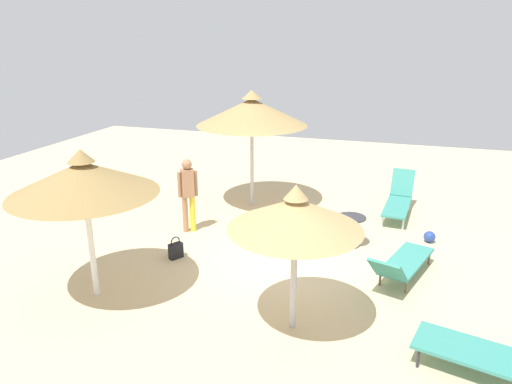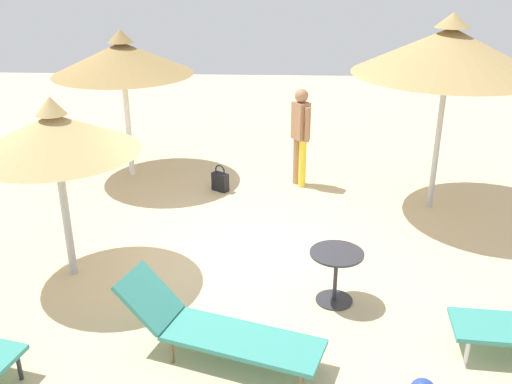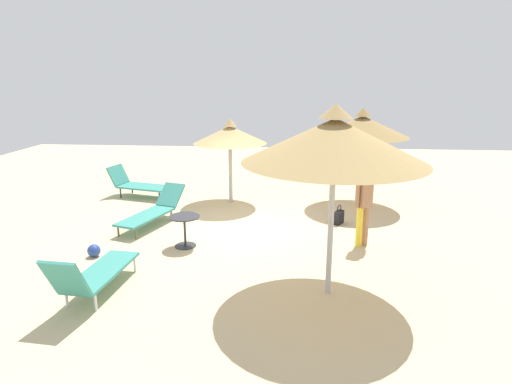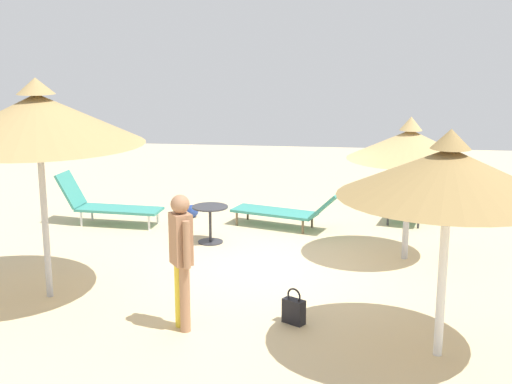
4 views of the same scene
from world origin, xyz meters
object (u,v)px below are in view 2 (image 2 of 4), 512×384
object	(u,v)px
lounge_chair_far_left	(215,328)
side_table_round	(336,268)
parasol_umbrella_back	(449,51)
handbag	(220,181)
parasol_umbrella_edge	(122,58)
person_standing_front	(300,131)
parasol_umbrella_far_right	(54,134)

from	to	relation	value
lounge_chair_far_left	side_table_round	size ratio (longest dim) A/B	3.33
lounge_chair_far_left	side_table_round	bearing A→B (deg)	-140.25
parasol_umbrella_back	lounge_chair_far_left	bearing A→B (deg)	51.76
handbag	lounge_chair_far_left	bearing A→B (deg)	95.28
lounge_chair_far_left	handbag	world-z (taller)	lounge_chair_far_left
parasol_umbrella_edge	person_standing_front	bearing A→B (deg)	173.51
parasol_umbrella_far_right	handbag	distance (m)	3.72
lounge_chair_far_left	parasol_umbrella_back	bearing A→B (deg)	-128.24
side_table_round	parasol_umbrella_back	bearing A→B (deg)	-122.15
parasol_umbrella_far_right	handbag	xyz separation A→B (m)	(-1.64, -2.86, -1.73)
parasol_umbrella_edge	lounge_chair_far_left	bearing A→B (deg)	112.61
side_table_round	parasol_umbrella_edge	bearing A→B (deg)	-49.49
parasol_umbrella_edge	parasol_umbrella_back	size ratio (longest dim) A/B	0.86
parasol_umbrella_back	handbag	world-z (taller)	parasol_umbrella_back
parasol_umbrella_edge	side_table_round	world-z (taller)	parasol_umbrella_edge
parasol_umbrella_back	side_table_round	world-z (taller)	parasol_umbrella_back
lounge_chair_far_left	parasol_umbrella_far_right	bearing A→B (deg)	-37.73
parasol_umbrella_edge	lounge_chair_far_left	distance (m)	5.85
parasol_umbrella_back	person_standing_front	world-z (taller)	parasol_umbrella_back
handbag	side_table_round	xyz separation A→B (m)	(-1.73, 3.35, 0.28)
parasol_umbrella_back	handbag	distance (m)	4.25
parasol_umbrella_edge	handbag	world-z (taller)	parasol_umbrella_edge
parasol_umbrella_edge	parasol_umbrella_back	world-z (taller)	parasol_umbrella_back
parasol_umbrella_edge	parasol_umbrella_back	xyz separation A→B (m)	(-5.24, 1.21, 0.37)
handbag	parasol_umbrella_far_right	bearing A→B (deg)	60.17
parasol_umbrella_edge	side_table_round	xyz separation A→B (m)	(-3.45, 4.04, -1.71)
lounge_chair_far_left	handbag	size ratio (longest dim) A/B	4.61
person_standing_front	side_table_round	size ratio (longest dim) A/B	2.62
parasol_umbrella_far_right	person_standing_front	bearing A→B (deg)	-133.36
person_standing_front	handbag	bearing A→B (deg)	13.77
parasol_umbrella_far_right	person_standing_front	distance (m)	4.49
parasol_umbrella_far_right	handbag	world-z (taller)	parasol_umbrella_far_right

